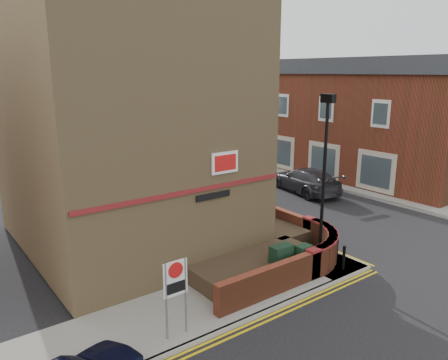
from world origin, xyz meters
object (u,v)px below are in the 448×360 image
lamppost (324,181)px  zone_sign (176,284)px  silver_car_near (217,188)px  utility_cabinet_large (281,262)px

lamppost → zone_sign: bearing=-173.9°
zone_sign → silver_car_near: 13.20m
silver_car_near → lamppost: bearing=-112.3°
utility_cabinet_large → lamppost: bearing=-3.0°
utility_cabinet_large → silver_car_near: size_ratio=0.26×
lamppost → zone_sign: size_ratio=2.86×
zone_sign → silver_car_near: (8.60, 9.98, -0.87)m
utility_cabinet_large → zone_sign: (-4.70, -0.80, 0.92)m
utility_cabinet_large → zone_sign: bearing=-170.3°
lamppost → zone_sign: (-6.60, -0.70, -1.70)m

